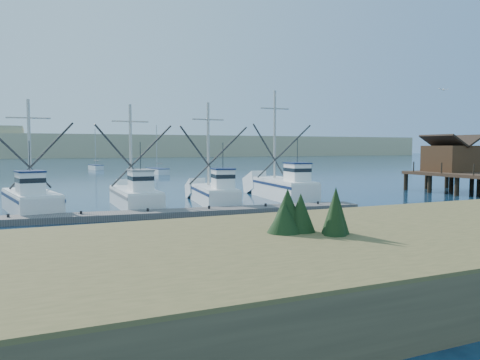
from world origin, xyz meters
name	(u,v)px	position (x,y,z in m)	size (l,w,h in m)	color
ground	(349,223)	(0.00, 0.00, 0.00)	(500.00, 500.00, 0.00)	#0B1E34
shore_bank	(338,260)	(-8.00, -10.00, 0.80)	(40.00, 10.00, 1.60)	#4C422D
floating_dock	(148,214)	(-10.32, 6.90, 0.20)	(29.31, 1.95, 0.39)	#635D59
dune_ridge	(71,146)	(0.00, 210.00, 5.00)	(360.00, 60.00, 10.00)	tan
trawler_fleet	(132,195)	(-10.28, 12.01, 0.95)	(29.28, 9.36, 9.41)	white
sailboat_near	(157,171)	(2.10, 54.22, 0.49)	(2.43, 6.66, 8.10)	white
sailboat_far	(96,167)	(-5.35, 74.04, 0.51)	(2.48, 5.11, 8.10)	white
flying_gull	(444,90)	(18.24, 10.11, 9.80)	(1.14, 0.21, 0.21)	white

